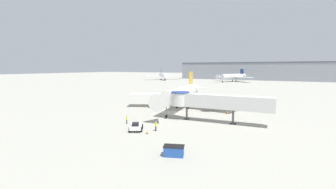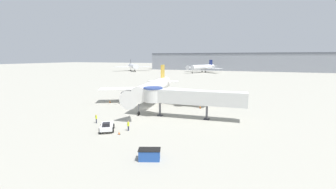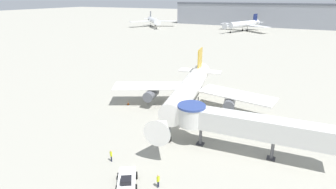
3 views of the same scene
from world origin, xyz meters
TOP-DOWN VIEW (x-y plane):
  - ground_plane at (0.00, 0.00)m, footprint 800.00×800.00m
  - main_airplane at (0.53, 4.76)m, footprint 31.81×31.55m
  - jet_bridge at (12.26, -4.77)m, footprint 21.28×4.61m
  - pushback_tug_white at (2.05, -17.60)m, footprint 3.88×4.58m
  - traffic_cone_port_wing at (-11.67, 2.80)m, footprint 0.50×0.50m
  - traffic_cone_starboard_wing at (13.18, 4.89)m, footprint 0.49×0.49m
  - ground_crew_marshaller at (5.47, -16.27)m, footprint 0.23×0.35m
  - ground_crew_wing_walker at (-2.55, -14.55)m, footprint 0.39×0.34m
  - background_jet_gray_tail at (-77.12, 131.04)m, footprint 28.39×27.27m
  - background_jet_navy_tail at (-14.31, 133.40)m, footprint 32.52×33.33m
  - terminal_building at (13.04, 175.00)m, footprint 171.81×23.89m

SIDE VIEW (x-z plane):
  - ground_plane at x=0.00m, z-range 0.00..0.00m
  - traffic_cone_starboard_wing at x=13.18m, z-range -0.02..0.78m
  - traffic_cone_port_wing at x=-11.67m, z-range -0.02..0.81m
  - pushback_tug_white at x=2.05m, z-range -0.05..1.59m
  - ground_crew_wing_walker at x=-2.55m, z-range 0.14..1.89m
  - ground_crew_marshaller at x=5.47m, z-range 0.14..1.90m
  - main_airplane at x=0.53m, z-range -0.79..9.36m
  - jet_bridge at x=12.26m, z-range 1.38..7.50m
  - background_jet_navy_tail at x=-14.31m, z-range -0.62..9.59m
  - background_jet_gray_tail at x=-77.12m, z-range -0.63..9.73m
  - terminal_building at x=13.04m, z-range 0.01..16.42m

